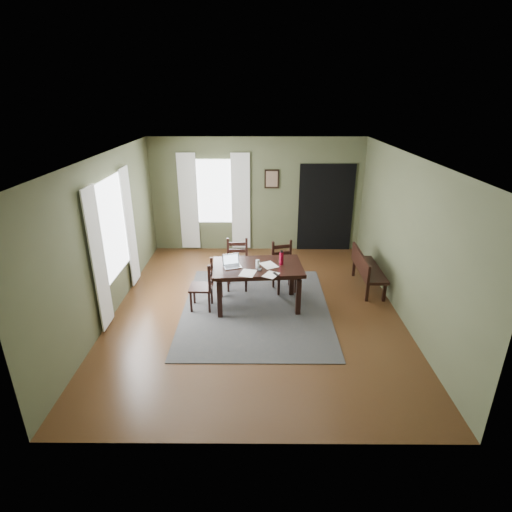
{
  "coord_description": "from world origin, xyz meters",
  "views": [
    {
      "loc": [
        0.04,
        -6.3,
        3.6
      ],
      "look_at": [
        0.0,
        0.3,
        0.9
      ],
      "focal_mm": 28.0,
      "sensor_mm": 36.0,
      "label": 1
    }
  ],
  "objects_px": {
    "dining_table": "(258,271)",
    "laptop": "(232,263)",
    "chair_back_left": "(237,265)",
    "bench": "(366,267)",
    "chair_end": "(204,286)",
    "chair_back_right": "(284,267)",
    "water_bottle": "(281,258)"
  },
  "relations": [
    {
      "from": "chair_back_left",
      "to": "bench",
      "type": "distance_m",
      "value": 2.53
    },
    {
      "from": "chair_back_right",
      "to": "laptop",
      "type": "height_order",
      "value": "laptop"
    },
    {
      "from": "dining_table",
      "to": "laptop",
      "type": "xyz_separation_m",
      "value": [
        -0.45,
        -0.03,
        0.15
      ]
    },
    {
      "from": "dining_table",
      "to": "laptop",
      "type": "relative_size",
      "value": 4.58
    },
    {
      "from": "dining_table",
      "to": "chair_back_left",
      "type": "xyz_separation_m",
      "value": [
        -0.4,
        0.76,
        -0.22
      ]
    },
    {
      "from": "chair_end",
      "to": "chair_back_left",
      "type": "height_order",
      "value": "chair_back_left"
    },
    {
      "from": "dining_table",
      "to": "chair_end",
      "type": "bearing_deg",
      "value": -178.06
    },
    {
      "from": "water_bottle",
      "to": "chair_end",
      "type": "bearing_deg",
      "value": -173.15
    },
    {
      "from": "chair_back_left",
      "to": "water_bottle",
      "type": "xyz_separation_m",
      "value": [
        0.82,
        -0.7,
        0.43
      ]
    },
    {
      "from": "chair_back_right",
      "to": "water_bottle",
      "type": "bearing_deg",
      "value": -113.85
    },
    {
      "from": "chair_back_right",
      "to": "bench",
      "type": "xyz_separation_m",
      "value": [
        1.62,
        0.09,
        -0.03
      ]
    },
    {
      "from": "laptop",
      "to": "chair_end",
      "type": "bearing_deg",
      "value": 171.56
    },
    {
      "from": "bench",
      "to": "laptop",
      "type": "distance_m",
      "value": 2.72
    },
    {
      "from": "chair_back_left",
      "to": "bench",
      "type": "xyz_separation_m",
      "value": [
        2.53,
        -0.02,
        -0.04
      ]
    },
    {
      "from": "chair_back_left",
      "to": "chair_back_right",
      "type": "xyz_separation_m",
      "value": [
        0.91,
        -0.1,
        -0.01
      ]
    },
    {
      "from": "dining_table",
      "to": "chair_back_right",
      "type": "distance_m",
      "value": 0.85
    },
    {
      "from": "chair_end",
      "to": "bench",
      "type": "height_order",
      "value": "chair_end"
    },
    {
      "from": "chair_back_left",
      "to": "water_bottle",
      "type": "bearing_deg",
      "value": -41.2
    },
    {
      "from": "bench",
      "to": "water_bottle",
      "type": "xyz_separation_m",
      "value": [
        -1.71,
        -0.68,
        0.47
      ]
    },
    {
      "from": "chair_back_left",
      "to": "water_bottle",
      "type": "relative_size",
      "value": 3.72
    },
    {
      "from": "dining_table",
      "to": "chair_end",
      "type": "distance_m",
      "value": 0.99
    },
    {
      "from": "chair_end",
      "to": "chair_back_right",
      "type": "relative_size",
      "value": 0.95
    },
    {
      "from": "bench",
      "to": "water_bottle",
      "type": "height_order",
      "value": "water_bottle"
    },
    {
      "from": "chair_end",
      "to": "bench",
      "type": "distance_m",
      "value": 3.19
    },
    {
      "from": "bench",
      "to": "laptop",
      "type": "bearing_deg",
      "value": 106.52
    },
    {
      "from": "dining_table",
      "to": "water_bottle",
      "type": "bearing_deg",
      "value": 2.83
    },
    {
      "from": "chair_back_left",
      "to": "bench",
      "type": "relative_size",
      "value": 0.74
    },
    {
      "from": "chair_back_right",
      "to": "laptop",
      "type": "relative_size",
      "value": 2.69
    },
    {
      "from": "bench",
      "to": "chair_end",
      "type": "bearing_deg",
      "value": 105.42
    },
    {
      "from": "chair_back_right",
      "to": "laptop",
      "type": "bearing_deg",
      "value": -160.34
    },
    {
      "from": "laptop",
      "to": "chair_back_right",
      "type": "bearing_deg",
      "value": 17.3
    },
    {
      "from": "chair_end",
      "to": "chair_back_left",
      "type": "relative_size",
      "value": 0.93
    }
  ]
}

